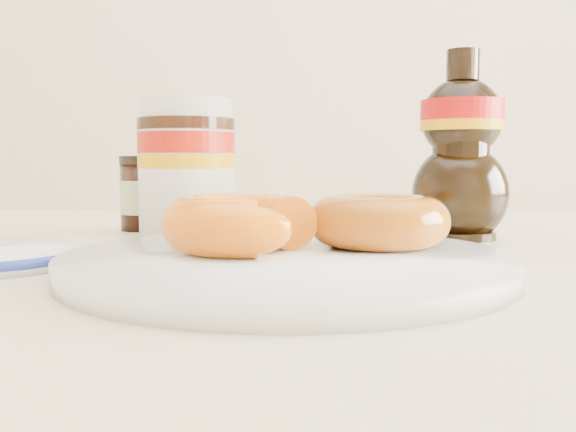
{
  "coord_description": "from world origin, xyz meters",
  "views": [
    {
      "loc": [
        -0.04,
        -0.42,
        0.83
      ],
      "look_at": [
        -0.04,
        0.05,
        0.79
      ],
      "focal_mm": 40.0,
      "sensor_mm": 36.0,
      "label": 1
    }
  ],
  "objects_px": {
    "dining_table": "(342,352)",
    "donut_bitten": "(240,224)",
    "syrup_bottle": "(461,145)",
    "plate": "(287,263)",
    "donut_whole": "(379,221)",
    "nutella_jar": "(187,163)",
    "dark_jar": "(143,194)"
  },
  "relations": [
    {
      "from": "syrup_bottle",
      "to": "dining_table",
      "type": "bearing_deg",
      "value": -140.75
    },
    {
      "from": "donut_whole",
      "to": "donut_bitten",
      "type": "bearing_deg",
      "value": -163.65
    },
    {
      "from": "donut_bitten",
      "to": "syrup_bottle",
      "type": "distance_m",
      "value": 0.28
    },
    {
      "from": "dining_table",
      "to": "dark_jar",
      "type": "xyz_separation_m",
      "value": [
        -0.2,
        0.17,
        0.12
      ]
    },
    {
      "from": "nutella_jar",
      "to": "dark_jar",
      "type": "relative_size",
      "value": 1.69
    },
    {
      "from": "dining_table",
      "to": "nutella_jar",
      "type": "distance_m",
      "value": 0.25
    },
    {
      "from": "donut_bitten",
      "to": "dark_jar",
      "type": "bearing_deg",
      "value": 105.84
    },
    {
      "from": "dining_table",
      "to": "plate",
      "type": "relative_size",
      "value": 4.68
    },
    {
      "from": "plate",
      "to": "donut_whole",
      "type": "distance_m",
      "value": 0.08
    },
    {
      "from": "dark_jar",
      "to": "donut_whole",
      "type": "bearing_deg",
      "value": -46.14
    },
    {
      "from": "donut_whole",
      "to": "nutella_jar",
      "type": "height_order",
      "value": "nutella_jar"
    },
    {
      "from": "donut_bitten",
      "to": "donut_whole",
      "type": "height_order",
      "value": "donut_bitten"
    },
    {
      "from": "donut_bitten",
      "to": "donut_whole",
      "type": "bearing_deg",
      "value": 6.21
    },
    {
      "from": "dining_table",
      "to": "nutella_jar",
      "type": "bearing_deg",
      "value": 141.03
    },
    {
      "from": "dining_table",
      "to": "nutella_jar",
      "type": "xyz_separation_m",
      "value": [
        -0.15,
        0.12,
        0.16
      ]
    },
    {
      "from": "plate",
      "to": "donut_whole",
      "type": "xyz_separation_m",
      "value": [
        0.07,
        0.04,
        0.02
      ]
    },
    {
      "from": "dining_table",
      "to": "dark_jar",
      "type": "distance_m",
      "value": 0.29
    },
    {
      "from": "nutella_jar",
      "to": "syrup_bottle",
      "type": "relative_size",
      "value": 0.76
    },
    {
      "from": "plate",
      "to": "dining_table",
      "type": "bearing_deg",
      "value": 66.07
    },
    {
      "from": "syrup_bottle",
      "to": "plate",
      "type": "bearing_deg",
      "value": -129.72
    },
    {
      "from": "plate",
      "to": "dark_jar",
      "type": "distance_m",
      "value": 0.32
    },
    {
      "from": "syrup_bottle",
      "to": "donut_whole",
      "type": "bearing_deg",
      "value": -121.47
    },
    {
      "from": "nutella_jar",
      "to": "donut_bitten",
      "type": "bearing_deg",
      "value": -71.25
    },
    {
      "from": "plate",
      "to": "syrup_bottle",
      "type": "height_order",
      "value": "syrup_bottle"
    },
    {
      "from": "nutella_jar",
      "to": "syrup_bottle",
      "type": "height_order",
      "value": "syrup_bottle"
    },
    {
      "from": "plate",
      "to": "donut_whole",
      "type": "relative_size",
      "value": 2.94
    },
    {
      "from": "nutella_jar",
      "to": "dark_jar",
      "type": "bearing_deg",
      "value": 137.73
    },
    {
      "from": "donut_bitten",
      "to": "donut_whole",
      "type": "relative_size",
      "value": 1.05
    },
    {
      "from": "dining_table",
      "to": "donut_bitten",
      "type": "distance_m",
      "value": 0.17
    },
    {
      "from": "donut_bitten",
      "to": "syrup_bottle",
      "type": "relative_size",
      "value": 0.59
    },
    {
      "from": "nutella_jar",
      "to": "dark_jar",
      "type": "distance_m",
      "value": 0.08
    },
    {
      "from": "dining_table",
      "to": "syrup_bottle",
      "type": "relative_size",
      "value": 7.74
    }
  ]
}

